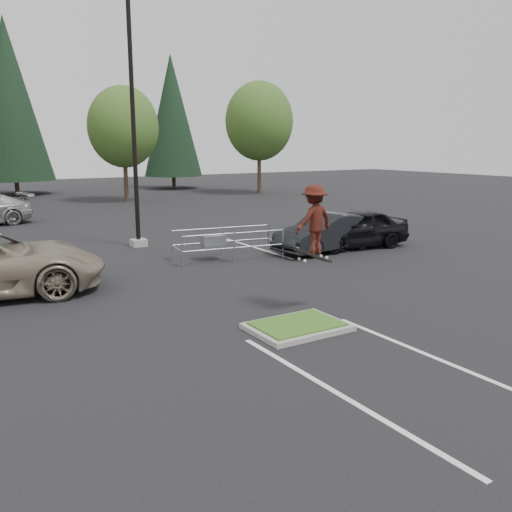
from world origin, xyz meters
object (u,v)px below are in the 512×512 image
light_pole (134,135)px  conif_c (172,116)px  decid_d (259,124)px  car_r_charc (326,233)px  decid_c (123,130)px  cart_corral (216,241)px  skateboarder (314,220)px  car_r_black (354,229)px  conif_b (9,99)px

light_pole → conif_c: (13.50, 27.50, 2.29)m
decid_d → car_r_charc: 26.52m
decid_c → cart_corral: bearing=-100.2°
light_pole → cart_corral: (1.52, -4.15, -3.85)m
decid_c → skateboarder: 29.37m
car_r_charc → car_r_black: 1.50m
decid_c → skateboarder: decid_c is taller
conif_c → car_r_charc: conif_c is taller
conif_b → light_pole: bearing=-89.0°
decid_c → car_r_charc: (0.51, -22.83, -4.51)m
skateboarder → car_r_charc: bearing=-138.4°
light_pole → car_r_charc: size_ratio=2.23×
conif_c → light_pole: bearing=-116.1°
skateboarder → light_pole: bearing=-93.3°
cart_corral → car_r_charc: size_ratio=0.91×
car_r_charc → car_r_black: (1.50, 0.00, 0.05)m
skateboarder → car_r_black: bearing=-145.5°
decid_c → car_r_black: (2.01, -22.83, -4.46)m
conif_b → skateboarder: size_ratio=7.17×
cart_corral → car_r_charc: 4.56m
conif_c → car_r_black: (-6.00, -32.50, -6.05)m
conif_c → car_r_black: bearing=-100.5°
decid_d → skateboarder: bearing=-119.8°
light_pole → car_r_charc: bearing=-39.8°
decid_c → cart_corral: decid_c is taller
conif_c → car_r_charc: bearing=-103.0°
conif_b → conif_c: conif_b is taller
decid_c → car_r_black: 23.35m
conif_b → skateboarder: bearing=-88.3°
skateboarder → decid_c: bearing=-106.3°
conif_c → car_r_black: 33.60m
conif_c → skateboarder: size_ratio=6.18×
light_pole → car_r_charc: (6.00, -5.00, -3.81)m
decid_d → skateboarder: (-16.79, -29.33, -3.56)m
light_pole → conif_b: size_ratio=0.70×
cart_corral → car_r_black: size_ratio=0.88×
car_r_black → decid_c: bearing=-168.9°
conif_b → cart_corral: 33.48m
conif_b → car_r_charc: 34.86m
decid_d → skateboarder: 33.99m
car_r_charc → cart_corral: bearing=-107.5°
cart_corral → decid_c: bearing=88.6°
decid_c → skateboarder: (-4.79, -28.83, -2.90)m
decid_c → decid_d: decid_d is taller
car_r_black → conif_c: bearing=175.6°
decid_d → conif_b: 20.76m
cart_corral → car_r_black: (5.98, -0.85, 0.09)m
conif_c → cart_corral: conif_c is taller
skateboarder → car_r_charc: skateboarder is taller
conif_b → car_r_charc: bearing=-79.0°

